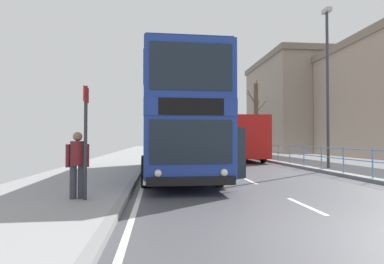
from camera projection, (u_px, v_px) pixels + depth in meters
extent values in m
cube|color=#48484D|center=(380.00, 241.00, 5.13)|extent=(8.40, 140.00, 0.06)
cube|color=silver|center=(306.00, 206.00, 7.72)|extent=(0.12, 2.00, 0.00)
cube|color=silver|center=(249.00, 181.00, 12.49)|extent=(0.12, 2.00, 0.00)
cube|color=silver|center=(224.00, 169.00, 17.27)|extent=(0.12, 2.00, 0.00)
cube|color=silver|center=(210.00, 163.00, 22.04)|extent=(0.12, 2.00, 0.00)
cube|color=silver|center=(201.00, 159.00, 26.81)|extent=(0.12, 2.00, 0.00)
cube|color=silver|center=(194.00, 156.00, 31.59)|extent=(0.12, 2.00, 0.00)
cube|color=silver|center=(189.00, 154.00, 36.36)|extent=(0.12, 2.00, 0.00)
cube|color=silver|center=(186.00, 152.00, 41.13)|extent=(0.12, 2.00, 0.00)
cube|color=silver|center=(183.00, 151.00, 45.91)|extent=(0.12, 2.00, 0.00)
cube|color=silver|center=(181.00, 150.00, 50.68)|extent=(0.12, 2.00, 0.00)
cube|color=silver|center=(179.00, 149.00, 55.45)|extent=(0.12, 2.00, 0.00)
cube|color=silver|center=(122.00, 247.00, 4.73)|extent=(0.12, 133.00, 0.00)
cube|color=gray|center=(97.00, 243.00, 4.70)|extent=(0.20, 140.00, 0.14)
cube|color=navy|center=(175.00, 146.00, 14.01)|extent=(2.84, 10.58, 1.85)
cube|color=navy|center=(175.00, 119.00, 14.04)|extent=(2.85, 10.64, 0.48)
cube|color=navy|center=(175.00, 94.00, 14.07)|extent=(2.84, 10.58, 1.69)
cube|color=navy|center=(175.00, 73.00, 14.09)|extent=(2.75, 10.27, 0.08)
cube|color=#19232D|center=(191.00, 142.00, 8.79)|extent=(2.23, 0.09, 1.18)
cube|color=black|center=(191.00, 107.00, 8.81)|extent=(1.77, 0.08, 0.46)
cube|color=#19232D|center=(191.00, 66.00, 8.84)|extent=(2.23, 0.09, 1.28)
cube|color=black|center=(191.00, 181.00, 8.76)|extent=(2.41, 0.15, 0.24)
cube|color=silver|center=(175.00, 167.00, 13.99)|extent=(2.86, 10.64, 0.10)
cube|color=#19232D|center=(204.00, 140.00, 14.45)|extent=(0.26, 8.20, 0.96)
cube|color=#19232D|center=(205.00, 92.00, 14.24)|extent=(0.30, 9.46, 1.01)
cube|color=#19232D|center=(145.00, 140.00, 14.11)|extent=(0.26, 8.20, 0.96)
cube|color=#19232D|center=(145.00, 91.00, 13.90)|extent=(0.30, 9.46, 1.01)
sphere|color=white|center=(224.00, 172.00, 8.87)|extent=(0.21, 0.21, 0.20)
sphere|color=white|center=(158.00, 173.00, 8.64)|extent=(0.21, 0.21, 0.20)
cube|color=#19232D|center=(237.00, 153.00, 10.04)|extent=(0.67, 0.51, 1.59)
cube|color=black|center=(224.00, 153.00, 10.30)|extent=(0.13, 0.90, 1.59)
cylinder|color=black|center=(219.00, 170.00, 11.12)|extent=(0.33, 1.05, 1.04)
cylinder|color=black|center=(146.00, 171.00, 10.81)|extent=(0.33, 1.05, 1.04)
cylinder|color=black|center=(193.00, 159.00, 17.48)|extent=(0.33, 1.05, 1.04)
cylinder|color=black|center=(147.00, 160.00, 17.16)|extent=(0.33, 1.05, 1.04)
cube|color=red|center=(238.00, 137.00, 25.47)|extent=(2.66, 9.26, 2.86)
cube|color=#19232D|center=(222.00, 132.00, 25.39)|extent=(0.22, 7.82, 1.37)
cube|color=#19232D|center=(253.00, 132.00, 25.58)|extent=(0.22, 7.82, 1.37)
cube|color=#19232D|center=(227.00, 135.00, 30.08)|extent=(2.09, 0.08, 1.72)
cylinder|color=black|center=(218.00, 153.00, 27.95)|extent=(0.30, 0.97, 0.96)
cylinder|color=black|center=(245.00, 152.00, 28.12)|extent=(0.30, 0.97, 0.96)
cylinder|color=black|center=(230.00, 156.00, 22.56)|extent=(0.30, 0.97, 0.96)
cylinder|color=black|center=(263.00, 155.00, 22.74)|extent=(0.30, 0.97, 0.96)
cylinder|color=#598CC6|center=(373.00, 163.00, 12.18)|extent=(0.05, 0.05, 1.09)
cylinder|color=#598CC6|center=(343.00, 160.00, 14.09)|extent=(0.05, 0.05, 1.09)
cylinder|color=#598CC6|center=(321.00, 158.00, 16.00)|extent=(0.05, 0.05, 1.09)
cylinder|color=#598CC6|center=(304.00, 156.00, 17.92)|extent=(0.05, 0.05, 1.09)
cylinder|color=#598CC6|center=(290.00, 154.00, 19.83)|extent=(0.05, 0.05, 1.09)
cylinder|color=#598CC6|center=(278.00, 153.00, 21.74)|extent=(0.05, 0.05, 1.09)
cylinder|color=#598CC6|center=(269.00, 152.00, 23.65)|extent=(0.05, 0.05, 1.09)
cylinder|color=#598CC6|center=(260.00, 151.00, 25.57)|extent=(0.05, 0.05, 1.09)
cylinder|color=#598CC6|center=(332.00, 148.00, 15.06)|extent=(0.04, 21.15, 0.04)
cylinder|color=#598CC6|center=(332.00, 158.00, 15.05)|extent=(0.04, 21.15, 0.04)
cylinder|color=#383842|center=(81.00, 181.00, 7.92)|extent=(0.19, 0.19, 0.84)
cylinder|color=#383842|center=(73.00, 181.00, 7.87)|extent=(0.19, 0.19, 0.84)
cylinder|color=maroon|center=(78.00, 153.00, 7.91)|extent=(0.40, 0.40, 0.58)
cylinder|color=maroon|center=(87.00, 156.00, 7.97)|extent=(0.12, 0.12, 0.55)
cylinder|color=maroon|center=(68.00, 156.00, 7.85)|extent=(0.12, 0.12, 0.55)
sphere|color=#84664C|center=(78.00, 137.00, 7.92)|extent=(0.26, 0.26, 0.22)
cylinder|color=#2D2D33|center=(86.00, 143.00, 7.76)|extent=(0.08, 0.08, 2.68)
cube|color=red|center=(86.00, 95.00, 7.81)|extent=(0.04, 0.44, 0.36)
cylinder|color=#38383D|center=(328.00, 90.00, 16.59)|extent=(0.14, 0.14, 7.84)
cube|color=#B2B2AD|center=(327.00, 11.00, 16.69)|extent=(0.28, 0.60, 0.20)
cylinder|color=brown|center=(256.00, 119.00, 32.06)|extent=(0.43, 0.43, 6.91)
cylinder|color=brown|center=(251.00, 97.00, 32.63)|extent=(0.68, 1.15, 1.01)
cylinder|color=brown|center=(256.00, 87.00, 31.55)|extent=(0.34, 1.22, 1.12)
cylinder|color=brown|center=(258.00, 105.00, 32.84)|extent=(0.87, 1.47, 0.87)
cylinder|color=brown|center=(252.00, 98.00, 31.72)|extent=(1.13, 0.77, 1.45)
cylinder|color=brown|center=(261.00, 107.00, 32.30)|extent=(1.12, 0.39, 1.21)
cylinder|color=brown|center=(233.00, 130.00, 40.99)|extent=(0.30, 0.30, 5.34)
cylinder|color=brown|center=(229.00, 114.00, 42.01)|extent=(0.65, 2.06, 1.13)
cylinder|color=brown|center=(231.00, 119.00, 41.87)|extent=(0.18, 1.76, 1.33)
cylinder|color=brown|center=(229.00, 112.00, 41.46)|extent=(0.97, 1.03, 0.97)
cylinder|color=brown|center=(229.00, 113.00, 41.74)|extent=(0.70, 1.53, 1.33)
cube|color=gray|center=(297.00, 108.00, 43.64)|extent=(9.64, 14.81, 11.45)
cube|color=#6D6357|center=(297.00, 63.00, 43.78)|extent=(10.03, 15.40, 0.70)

